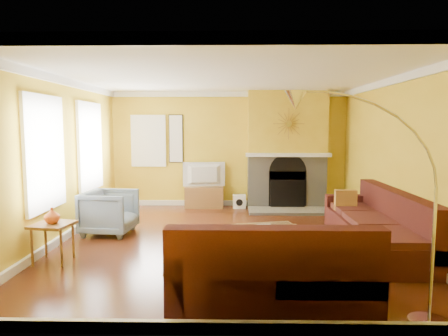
{
  "coord_description": "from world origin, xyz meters",
  "views": [
    {
      "loc": [
        0.08,
        -6.46,
        1.9
      ],
      "look_at": [
        -0.06,
        0.4,
        1.18
      ],
      "focal_mm": 32.0,
      "sensor_mm": 36.0,
      "label": 1
    }
  ],
  "objects_px": {
    "armchair": "(110,212)",
    "arc_lamp": "(370,212)",
    "media_console": "(204,197)",
    "sectional_sofa": "(301,227)",
    "coffee_table": "(269,243)",
    "side_table": "(53,243)"
  },
  "relations": [
    {
      "from": "armchair",
      "to": "arc_lamp",
      "type": "xyz_separation_m",
      "value": [
        3.44,
        -3.21,
        0.72
      ]
    },
    {
      "from": "media_console",
      "to": "armchair",
      "type": "relative_size",
      "value": 1.04
    },
    {
      "from": "media_console",
      "to": "armchair",
      "type": "height_order",
      "value": "armchair"
    },
    {
      "from": "armchair",
      "to": "arc_lamp",
      "type": "height_order",
      "value": "arc_lamp"
    },
    {
      "from": "sectional_sofa",
      "to": "coffee_table",
      "type": "xyz_separation_m",
      "value": [
        -0.46,
        0.04,
        -0.25
      ]
    },
    {
      "from": "sectional_sofa",
      "to": "side_table",
      "type": "bearing_deg",
      "value": -175.81
    },
    {
      "from": "media_console",
      "to": "coffee_table",
      "type": "bearing_deg",
      "value": -71.3
    },
    {
      "from": "sectional_sofa",
      "to": "media_console",
      "type": "relative_size",
      "value": 4.24
    },
    {
      "from": "armchair",
      "to": "arc_lamp",
      "type": "bearing_deg",
      "value": -127.46
    },
    {
      "from": "media_console",
      "to": "side_table",
      "type": "height_order",
      "value": "side_table"
    },
    {
      "from": "side_table",
      "to": "arc_lamp",
      "type": "bearing_deg",
      "value": -24.61
    },
    {
      "from": "armchair",
      "to": "media_console",
      "type": "bearing_deg",
      "value": -27.41
    },
    {
      "from": "coffee_table",
      "to": "armchair",
      "type": "distance_m",
      "value": 2.95
    },
    {
      "from": "armchair",
      "to": "coffee_table",
      "type": "bearing_deg",
      "value": -108.03
    },
    {
      "from": "sectional_sofa",
      "to": "side_table",
      "type": "distance_m",
      "value": 3.51
    },
    {
      "from": "media_console",
      "to": "arc_lamp",
      "type": "distance_m",
      "value": 5.92
    },
    {
      "from": "coffee_table",
      "to": "media_console",
      "type": "bearing_deg",
      "value": 108.7
    },
    {
      "from": "sectional_sofa",
      "to": "media_console",
      "type": "distance_m",
      "value": 3.92
    },
    {
      "from": "coffee_table",
      "to": "sectional_sofa",
      "type": "bearing_deg",
      "value": -5.06
    },
    {
      "from": "media_console",
      "to": "armchair",
      "type": "bearing_deg",
      "value": -122.97
    },
    {
      "from": "side_table",
      "to": "sectional_sofa",
      "type": "bearing_deg",
      "value": 4.19
    },
    {
      "from": "sectional_sofa",
      "to": "armchair",
      "type": "xyz_separation_m",
      "value": [
        -3.16,
        1.22,
        -0.06
      ]
    }
  ]
}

